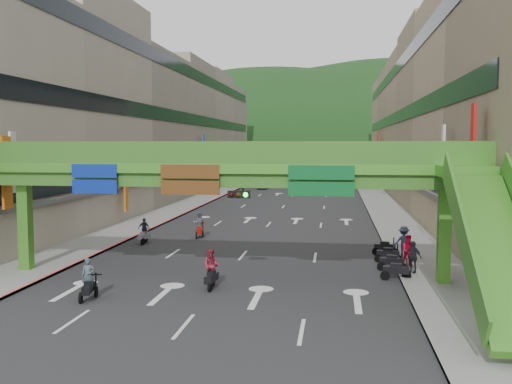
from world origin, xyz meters
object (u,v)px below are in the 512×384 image
Objects in this scene: scooter_rider_mid at (211,269)px; pedestrian_red at (409,253)px; car_silver at (263,185)px; overpass_near at (240,179)px; car_yellow at (306,189)px; scooter_rider_near at (88,281)px.

pedestrian_red is at bearing 30.68° from scooter_rider_mid.
pedestrian_red is at bearing -76.03° from car_silver.
overpass_near reaches higher than car_yellow.
scooter_rider_mid is at bearing -152.89° from pedestrian_red.
scooter_rider_near is 5.69m from scooter_rider_mid.
car_yellow is at bearing 88.04° from scooter_rider_mid.
pedestrian_red reaches higher than car_silver.
car_silver is (-6.36, 59.51, -4.53)m from overpass_near.
car_silver is at bearing 90.22° from scooter_rider_near.
pedestrian_red is (8.87, 4.20, -4.33)m from overpass_near.
overpass_near is 8.68m from scooter_rider_near.
overpass_near is 10.72m from pedestrian_red.
scooter_rider_mid reaches higher than car_silver.
car_yellow is (6.82, 55.37, -0.20)m from scooter_rider_near.
overpass_near is at bearing 57.27° from scooter_rider_mid.
car_silver is 57.36m from pedestrian_red.
overpass_near is at bearing -94.99° from car_yellow.
car_yellow is 2.26× the size of pedestrian_red.
overpass_near is 15.90× the size of pedestrian_red.
scooter_rider_near reaches higher than pedestrian_red.
overpass_near reaches higher than scooter_rider_near.
scooter_rider_near is 17.27m from pedestrian_red.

